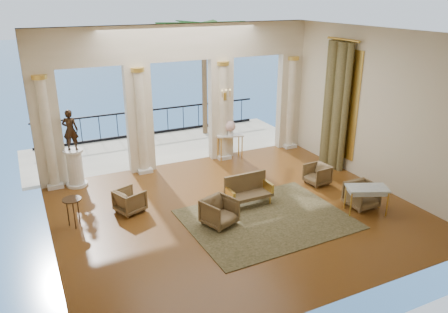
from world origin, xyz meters
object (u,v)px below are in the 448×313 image
armchair_c (317,173)px  game_table (367,190)px  armchair_b (362,194)px  side_table (72,203)px  armchair_a (219,211)px  pedestal (75,169)px  settee (248,190)px  armchair_d (130,200)px  statue (70,130)px  console_table (230,139)px

armchair_c → game_table: (0.01, -2.02, 0.31)m
armchair_b → armchair_c: bearing=93.6°
side_table → armchair_c: bearing=-4.2°
armchair_a → side_table: armchair_a is taller
armchair_b → pedestal: bearing=143.7°
armchair_b → armchair_c: (-0.13, 1.74, -0.05)m
armchair_c → side_table: side_table is taller
settee → side_table: 4.47m
armchair_d → armchair_a: bearing=-153.8°
armchair_a → pedestal: pedestal is taller
statue → armchair_a: bearing=147.5°
armchair_a → statue: bearing=104.8°
armchair_d → console_table: 4.74m
armchair_b → settee: bearing=149.9°
armchair_b → armchair_d: size_ratio=1.10×
armchair_d → console_table: bearing=-81.6°
side_table → armchair_d: bearing=6.7°
settee → pedestal: pedestal is taller
armchair_b → game_table: armchair_b is taller
pedestal → armchair_d: bearing=-66.5°
armchair_a → armchair_b: armchair_a is taller
armchair_d → game_table: (5.49, -2.70, 0.29)m
armchair_c → armchair_d: 5.52m
game_table → statue: 8.28m
armchair_c → armchair_b: bearing=-0.2°
armchair_b → side_table: bearing=161.6°
settee → side_table: settee is taller
armchair_d → settee: bearing=-129.1°
armchair_a → statue: 5.03m
armchair_a → console_table: bearing=39.5°
settee → pedestal: 5.14m
armchair_b → settee: size_ratio=0.60×
game_table → armchair_d: bearing=177.7°
armchair_a → armchair_c: 3.80m
statue → side_table: (-0.41, -2.48, -1.09)m
pedestal → game_table: bearing=-37.7°
armchair_a → armchair_d: 2.43m
game_table → console_table: size_ratio=1.22×
armchair_a → armchair_d: armchair_a is taller
console_table → side_table: size_ratio=1.30×
console_table → armchair_c: bearing=-49.9°
game_table → statue: size_ratio=0.98×
settee → statue: statue is taller
settee → armchair_c: bearing=5.3°
armchair_d → pedestal: 2.53m
armchair_b → statue: (-6.61, 4.74, 1.35)m
armchair_c → pedestal: bearing=-119.2°
side_table → game_table: bearing=-20.1°
pedestal → settee: bearing=-39.3°
armchair_d → side_table: size_ratio=0.91×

